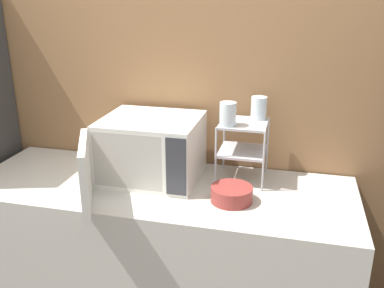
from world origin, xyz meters
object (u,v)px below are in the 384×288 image
object	(u,v)px
glass_front_left	(228,114)
microwave	(149,149)
glass_back_right	(259,108)
dish_rack	(243,139)
bowl	(232,194)

from	to	relation	value
glass_front_left	microwave	bearing A→B (deg)	-175.30
glass_back_right	dish_rack	bearing A→B (deg)	-130.14
dish_rack	bowl	bearing A→B (deg)	-92.40
dish_rack	bowl	size ratio (longest dim) A/B	1.58
dish_rack	glass_front_left	world-z (taller)	glass_front_left
dish_rack	glass_back_right	xyz separation A→B (m)	(0.06, 0.08, 0.14)
glass_front_left	glass_back_right	size ratio (longest dim) A/B	1.00
microwave	bowl	distance (m)	0.50
microwave	glass_front_left	size ratio (longest dim) A/B	6.77
microwave	glass_back_right	size ratio (longest dim) A/B	6.77
dish_rack	glass_front_left	bearing A→B (deg)	-134.38
glass_front_left	bowl	xyz separation A→B (m)	(0.06, -0.19, -0.33)
glass_back_right	microwave	bearing A→B (deg)	-161.21
glass_front_left	glass_back_right	xyz separation A→B (m)	(0.13, 0.15, 0.00)
microwave	glass_back_right	bearing A→B (deg)	18.79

